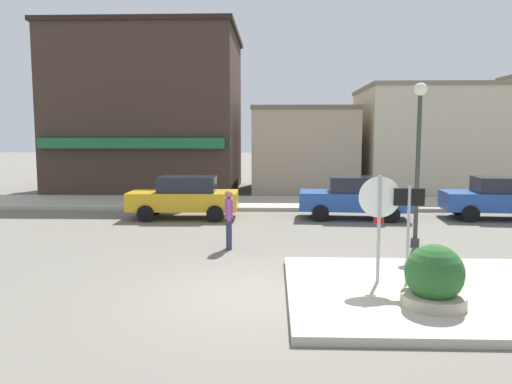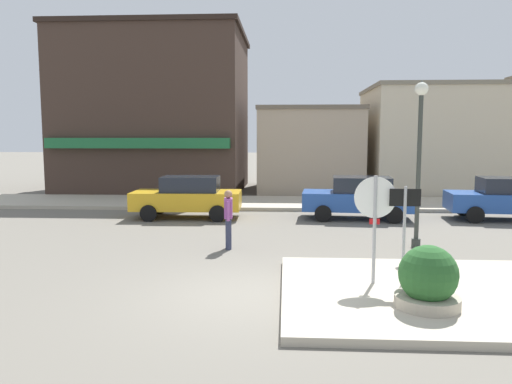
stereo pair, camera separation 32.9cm
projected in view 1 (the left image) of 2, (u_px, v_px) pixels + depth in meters
name	position (u px, v px, depth m)	size (l,w,h in m)	color
ground_plane	(255.00, 295.00, 9.64)	(160.00, 160.00, 0.00)	#6B665B
sidewalk_corner	(454.00, 293.00, 9.56)	(6.40, 4.80, 0.15)	#B7AD99
kerb_far	(266.00, 203.00, 22.25)	(80.00, 4.00, 0.15)	#B7AD99
stop_sign	(379.00, 215.00, 9.84)	(0.82, 0.07, 2.30)	#9E9EA3
one_way_sign	(408.00, 225.00, 9.77)	(0.60, 0.06, 2.10)	#9E9EA3
planter	(434.00, 282.00, 8.57)	(1.10, 1.10, 1.23)	#ADA38E
lamp_post	(419.00, 140.00, 13.56)	(0.36, 0.36, 4.54)	#333833
parked_car_nearest	(185.00, 197.00, 18.53)	(4.04, 1.95, 1.56)	gold
parked_car_second	(355.00, 197.00, 18.47)	(4.12, 2.12, 1.56)	#234C9E
parked_car_third	(501.00, 197.00, 18.30)	(4.14, 2.15, 1.56)	#234C9E
pedestrian_crossing_near	(229.00, 218.00, 13.47)	(0.25, 0.56, 1.61)	#2D334C
building_corner_shop	(151.00, 112.00, 27.93)	(9.84, 8.44, 8.73)	#3D2D26
building_storefront_left_near	(302.00, 150.00, 28.10)	(5.49, 7.58, 4.55)	tan
building_storefront_left_mid	(430.00, 140.00, 27.14)	(7.47, 6.84, 5.66)	beige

